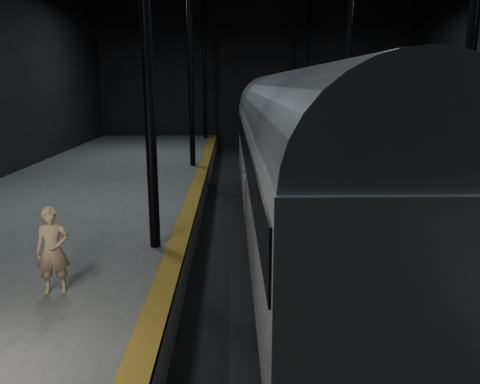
{
  "coord_description": "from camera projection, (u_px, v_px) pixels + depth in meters",
  "views": [
    {
      "loc": [
        -1.84,
        -15.38,
        5.08
      ],
      "look_at": [
        -1.6,
        -2.21,
        2.0
      ],
      "focal_mm": 35.0,
      "sensor_mm": 36.0,
      "label": 1
    }
  ],
  "objects": [
    {
      "name": "ground",
      "position": [
        285.0,
        233.0,
        16.16
      ],
      "size": [
        44.0,
        44.0,
        0.0
      ],
      "primitive_type": "plane",
      "color": "black",
      "rests_on": "ground"
    },
    {
      "name": "track",
      "position": [
        285.0,
        232.0,
        16.14
      ],
      "size": [
        2.4,
        43.0,
        0.24
      ],
      "color": "#3F3328",
      "rests_on": "ground"
    },
    {
      "name": "tactile_strip",
      "position": [
        190.0,
        206.0,
        15.87
      ],
      "size": [
        0.5,
        43.8,
        0.01
      ],
      "primitive_type": "cube",
      "color": "#7C6116",
      "rests_on": "platform_left"
    },
    {
      "name": "woman",
      "position": [
        53.0,
        251.0,
        9.15
      ],
      "size": [
        0.71,
        0.54,
        1.75
      ],
      "primitive_type": "imported",
      "rotation": [
        0.0,
        0.0,
        0.2
      ],
      "color": "tan",
      "rests_on": "platform_left"
    },
    {
      "name": "platform_left",
      "position": [
        66.0,
        221.0,
        15.91
      ],
      "size": [
        9.0,
        43.8,
        1.0
      ],
      "primitive_type": "cube",
      "color": "#494947",
      "rests_on": "ground"
    },
    {
      "name": "train",
      "position": [
        291.0,
        154.0,
        14.35
      ],
      "size": [
        2.97,
        19.82,
        5.3
      ],
      "color": "#A7A9AF",
      "rests_on": "ground"
    }
  ]
}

